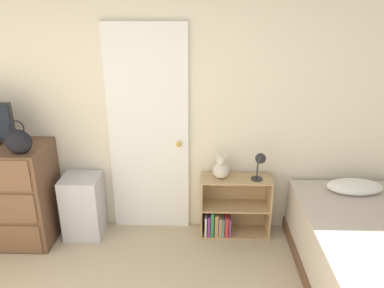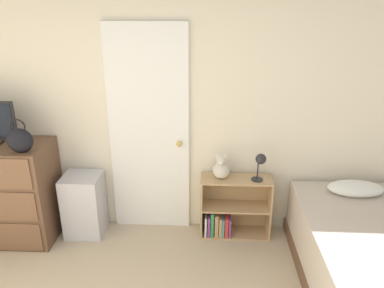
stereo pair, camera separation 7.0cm
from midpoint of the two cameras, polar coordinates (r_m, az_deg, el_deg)
wall_back at (r=3.66m, az=-6.34°, el=5.32°), size 10.00×0.06×2.55m
door_closed at (r=3.69m, az=-7.18°, el=1.65°), size 0.78×0.09×2.09m
handbag at (r=3.60m, az=-25.43°, el=0.37°), size 0.24×0.13×0.31m
storage_bin at (r=3.99m, az=-16.70°, el=-9.01°), size 0.37×0.35×0.64m
bookshelf at (r=3.88m, az=5.18°, el=-10.09°), size 0.70×0.26×0.63m
teddy_bear at (r=3.64m, az=3.89°, el=-3.64°), size 0.16×0.16×0.25m
desk_lamp at (r=3.60m, az=9.78°, el=-2.61°), size 0.13×0.12×0.28m
bed at (r=3.51m, az=25.95°, el=-15.60°), size 1.15×1.82×0.68m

